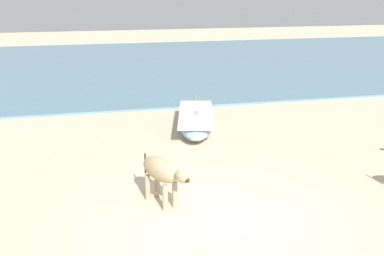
% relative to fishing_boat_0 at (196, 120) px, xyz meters
% --- Properties ---
extents(ground, '(80.00, 80.00, 0.00)m').
position_rel_fishing_boat_0_xyz_m(ground, '(-1.03, -5.66, -0.28)').
color(ground, beige).
extents(sea_water, '(60.00, 20.00, 0.08)m').
position_rel_fishing_boat_0_xyz_m(sea_water, '(-1.03, 12.56, -0.24)').
color(sea_water, slate).
rests_on(sea_water, ground).
extents(fishing_boat_0, '(1.90, 3.82, 0.71)m').
position_rel_fishing_boat_0_xyz_m(fishing_boat_0, '(0.00, 0.00, 0.00)').
color(fishing_boat_0, '#8CA5B7').
rests_on(fishing_boat_0, ground).
extents(cow_adult_dun, '(0.88, 1.44, 0.97)m').
position_rel_fishing_boat_0_xyz_m(cow_adult_dun, '(-1.92, -4.92, 0.42)').
color(cow_adult_dun, tan).
rests_on(cow_adult_dun, ground).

